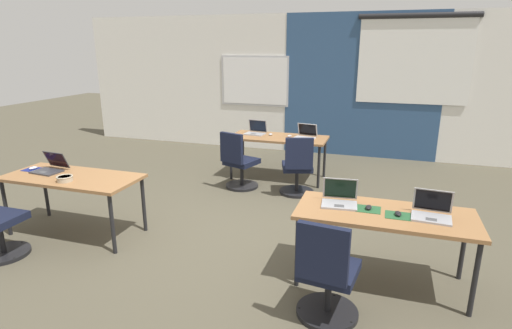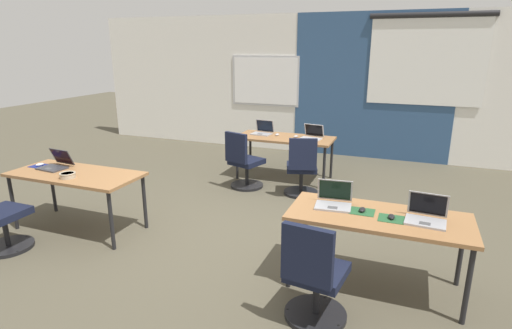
{
  "view_description": "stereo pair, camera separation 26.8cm",
  "coord_description": "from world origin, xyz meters",
  "px_view_note": "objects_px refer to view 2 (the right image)",
  "views": [
    {
      "loc": [
        1.69,
        -4.24,
        2.18
      ],
      "look_at": [
        0.22,
        0.31,
        0.78
      ],
      "focal_mm": 28.61,
      "sensor_mm": 36.0,
      "label": 1
    },
    {
      "loc": [
        1.94,
        -4.15,
        2.18
      ],
      "look_at": [
        0.22,
        0.31,
        0.78
      ],
      "focal_mm": 28.61,
      "sensor_mm": 36.0,
      "label": 2
    }
  ],
  "objects_px": {
    "mouse_far_left": "(277,135)",
    "snack_bowl": "(68,175)",
    "mouse_far_right": "(296,136)",
    "chair_far_left": "(244,165)",
    "desk_near_left": "(76,178)",
    "laptop_near_right_inner": "(334,201)",
    "mouse_near_right_inner": "(362,210)",
    "mouse_near_left_end": "(40,164)",
    "laptop_far_right": "(312,136)",
    "chair_far_right": "(302,171)",
    "mouse_near_right_end": "(391,217)",
    "laptop_near_left_end": "(56,164)",
    "laptop_far_left": "(263,131)",
    "desk_far_center": "(285,141)",
    "chair_near_right_inner": "(314,281)",
    "desk_near_right": "(378,221)",
    "laptop_near_right_end": "(426,216)"
  },
  "relations": [
    {
      "from": "mouse_near_right_inner",
      "to": "chair_far_left",
      "type": "height_order",
      "value": "chair_far_left"
    },
    {
      "from": "desk_near_left",
      "to": "mouse_near_right_inner",
      "type": "relative_size",
      "value": 15.41
    },
    {
      "from": "mouse_far_right",
      "to": "chair_far_left",
      "type": "height_order",
      "value": "chair_far_left"
    },
    {
      "from": "laptop_near_right_end",
      "to": "mouse_near_left_end",
      "type": "xyz_separation_m",
      "value": [
        -4.52,
        0.05,
        -0.03
      ]
    },
    {
      "from": "desk_near_right",
      "to": "laptop_far_right",
      "type": "height_order",
      "value": "laptop_far_right"
    },
    {
      "from": "mouse_near_right_end",
      "to": "chair_far_right",
      "type": "xyz_separation_m",
      "value": [
        -1.37,
        2.15,
        -0.36
      ]
    },
    {
      "from": "chair_near_right_inner",
      "to": "chair_far_left",
      "type": "xyz_separation_m",
      "value": [
        -1.79,
        2.82,
        0.0
      ]
    },
    {
      "from": "laptop_near_right_inner",
      "to": "chair_far_right",
      "type": "bearing_deg",
      "value": 106.91
    },
    {
      "from": "laptop_far_right",
      "to": "mouse_far_left",
      "type": "relative_size",
      "value": 3.66
    },
    {
      "from": "laptop_near_right_inner",
      "to": "snack_bowl",
      "type": "bearing_deg",
      "value": 179.24
    },
    {
      "from": "mouse_near_right_inner",
      "to": "laptop_near_left_end",
      "type": "distance_m",
      "value": 3.73
    },
    {
      "from": "mouse_near_right_end",
      "to": "chair_far_left",
      "type": "relative_size",
      "value": 0.12
    },
    {
      "from": "mouse_far_right",
      "to": "chair_far_left",
      "type": "distance_m",
      "value": 1.03
    },
    {
      "from": "desk_near_left",
      "to": "mouse_near_right_inner",
      "type": "bearing_deg",
      "value": 0.43
    },
    {
      "from": "laptop_near_right_end",
      "to": "mouse_near_right_end",
      "type": "relative_size",
      "value": 3.31
    },
    {
      "from": "chair_far_left",
      "to": "snack_bowl",
      "type": "bearing_deg",
      "value": 79.33
    },
    {
      "from": "mouse_near_right_end",
      "to": "laptop_far_right",
      "type": "bearing_deg",
      "value": 116.17
    },
    {
      "from": "desk_near_right",
      "to": "laptop_near_left_end",
      "type": "bearing_deg",
      "value": 178.87
    },
    {
      "from": "chair_far_left",
      "to": "mouse_far_right",
      "type": "bearing_deg",
      "value": -113.08
    },
    {
      "from": "chair_far_right",
      "to": "mouse_far_left",
      "type": "xyz_separation_m",
      "value": [
        -0.64,
        0.76,
        0.36
      ]
    },
    {
      "from": "laptop_near_right_inner",
      "to": "mouse_near_right_inner",
      "type": "xyz_separation_m",
      "value": [
        0.27,
        -0.06,
        -0.03
      ]
    },
    {
      "from": "desk_near_right",
      "to": "desk_far_center",
      "type": "bearing_deg",
      "value": 122.01
    },
    {
      "from": "desk_near_right",
      "to": "laptop_near_right_inner",
      "type": "xyz_separation_m",
      "value": [
        -0.42,
        0.08,
        0.11
      ]
    },
    {
      "from": "mouse_far_left",
      "to": "snack_bowl",
      "type": "height_order",
      "value": "snack_bowl"
    },
    {
      "from": "mouse_far_left",
      "to": "desk_near_left",
      "type": "bearing_deg",
      "value": -119.1
    },
    {
      "from": "laptop_near_right_inner",
      "to": "mouse_far_left",
      "type": "height_order",
      "value": "laptop_near_right_inner"
    },
    {
      "from": "mouse_near_right_end",
      "to": "mouse_far_left",
      "type": "height_order",
      "value": "mouse_near_right_end"
    },
    {
      "from": "desk_near_right",
      "to": "chair_far_right",
      "type": "bearing_deg",
      "value": 121.02
    },
    {
      "from": "laptop_far_left",
      "to": "mouse_near_right_inner",
      "type": "bearing_deg",
      "value": -48.8
    },
    {
      "from": "desk_near_left",
      "to": "mouse_near_right_end",
      "type": "relative_size",
      "value": 15.09
    },
    {
      "from": "chair_near_right_inner",
      "to": "desk_far_center",
      "type": "bearing_deg",
      "value": -61.94
    },
    {
      "from": "laptop_far_left",
      "to": "chair_far_left",
      "type": "height_order",
      "value": "laptop_far_left"
    },
    {
      "from": "desk_far_center",
      "to": "chair_near_right_inner",
      "type": "bearing_deg",
      "value": -69.1
    },
    {
      "from": "laptop_near_right_inner",
      "to": "snack_bowl",
      "type": "xyz_separation_m",
      "value": [
        -3.01,
        -0.26,
        -0.01
      ]
    },
    {
      "from": "mouse_far_right",
      "to": "chair_far_right",
      "type": "height_order",
      "value": "chair_far_right"
    },
    {
      "from": "mouse_near_right_end",
      "to": "laptop_near_right_inner",
      "type": "relative_size",
      "value": 0.3
    },
    {
      "from": "desk_near_left",
      "to": "mouse_far_left",
      "type": "bearing_deg",
      "value": 60.9
    },
    {
      "from": "chair_near_right_inner",
      "to": "laptop_far_right",
      "type": "bearing_deg",
      "value": -68.66
    },
    {
      "from": "desk_near_left",
      "to": "chair_far_right",
      "type": "relative_size",
      "value": 1.74
    },
    {
      "from": "desk_near_left",
      "to": "snack_bowl",
      "type": "height_order",
      "value": "snack_bowl"
    },
    {
      "from": "mouse_near_right_inner",
      "to": "mouse_near_left_end",
      "type": "relative_size",
      "value": 0.92
    },
    {
      "from": "chair_far_right",
      "to": "desk_near_right",
      "type": "bearing_deg",
      "value": 103.67
    },
    {
      "from": "desk_far_center",
      "to": "chair_far_right",
      "type": "bearing_deg",
      "value": -55.14
    },
    {
      "from": "desk_near_left",
      "to": "desk_far_center",
      "type": "relative_size",
      "value": 1.0
    },
    {
      "from": "laptop_far_right",
      "to": "laptop_near_left_end",
      "type": "xyz_separation_m",
      "value": [
        -2.57,
        -2.76,
        -0.0
      ]
    },
    {
      "from": "desk_near_right",
      "to": "desk_near_left",
      "type": "bearing_deg",
      "value": 180.0
    },
    {
      "from": "chair_far_right",
      "to": "laptop_near_left_end",
      "type": "bearing_deg",
      "value": 20.44
    },
    {
      "from": "laptop_near_left_end",
      "to": "snack_bowl",
      "type": "xyz_separation_m",
      "value": [
        0.45,
        -0.26,
        -0.01
      ]
    },
    {
      "from": "desk_near_left",
      "to": "mouse_far_right",
      "type": "relative_size",
      "value": 14.2
    },
    {
      "from": "desk_near_right",
      "to": "chair_far_right",
      "type": "relative_size",
      "value": 1.74
    }
  ]
}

